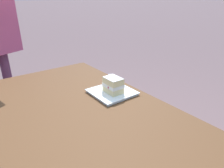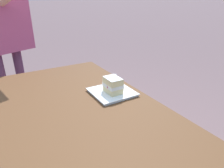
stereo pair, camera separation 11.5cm
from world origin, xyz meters
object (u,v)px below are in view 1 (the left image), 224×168
Objects in this scene: dessert_plate at (112,92)px; patio_table at (82,131)px; cake_slice at (113,85)px; dessert_fork at (110,78)px.

patio_table is at bearing 107.31° from dessert_plate.
cake_slice is 0.26m from dessert_fork.
dessert_plate is (0.08, -0.25, 0.12)m from patio_table.
cake_slice is at bearing 167.71° from dessert_plate.
patio_table is 0.29m from dessert_plate.
dessert_fork reaches higher than patio_table.
patio_table is 13.36× the size of cake_slice.
cake_slice is 0.72× the size of dessert_fork.
patio_table is at bearing 104.17° from cake_slice.
cake_slice is at bearing -75.83° from patio_table.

